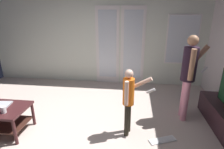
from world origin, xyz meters
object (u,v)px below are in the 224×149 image
person_child (129,97)px  cup_near_edge (3,110)px  person_adult (189,71)px  laptop_closed (0,105)px  loose_keyboard (162,140)px

person_child → cup_near_edge: size_ratio=10.45×
person_adult → person_child: person_adult is taller
person_adult → laptop_closed: (-3.21, -0.76, -0.47)m
person_child → laptop_closed: person_child is taller
person_child → cup_near_edge: bearing=-169.8°
person_adult → laptop_closed: size_ratio=4.81×
laptop_closed → cup_near_edge: cup_near_edge is taller
cup_near_edge → loose_keyboard: bearing=5.1°
person_adult → person_child: bearing=-149.3°
person_adult → cup_near_edge: person_adult is taller
person_adult → cup_near_edge: size_ratio=14.61×
person_child → cup_near_edge: (-1.94, -0.35, -0.16)m
person_child → laptop_closed: 2.18m
person_adult → cup_near_edge: 3.16m
person_adult → person_child: (-1.04, -0.62, -0.27)m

